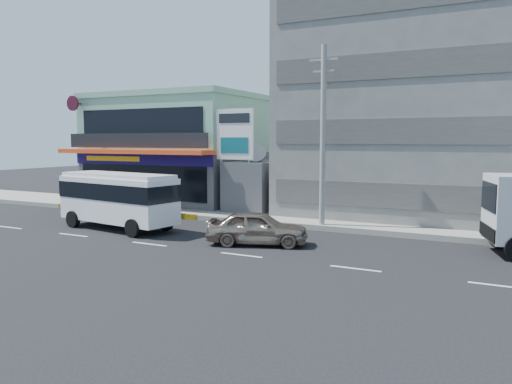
{
  "coord_description": "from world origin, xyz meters",
  "views": [
    {
      "loc": [
        15.14,
        -18.45,
        4.92
      ],
      "look_at": [
        3.23,
        4.84,
        2.2
      ],
      "focal_mm": 35.0,
      "sensor_mm": 36.0,
      "label": 1
    }
  ],
  "objects_px": {
    "satellite_dish": "(255,161)",
    "sedan": "(257,228)",
    "shop_building": "(182,152)",
    "minibus": "(118,196)",
    "utility_pole_near": "(323,136)",
    "concrete_building": "(423,107)",
    "motorcycle_rider": "(168,208)",
    "billboard": "(235,140)"
  },
  "relations": [
    {
      "from": "satellite_dish",
      "to": "sedan",
      "type": "xyz_separation_m",
      "value": [
        4.62,
        -8.74,
        -2.77
      ]
    },
    {
      "from": "shop_building",
      "to": "sedan",
      "type": "xyz_separation_m",
      "value": [
        12.62,
        -11.69,
        -3.19
      ]
    },
    {
      "from": "minibus",
      "to": "utility_pole_near",
      "type": "bearing_deg",
      "value": 26.05
    },
    {
      "from": "minibus",
      "to": "satellite_dish",
      "type": "bearing_deg",
      "value": 64.21
    },
    {
      "from": "concrete_building",
      "to": "minibus",
      "type": "distance_m",
      "value": 19.59
    },
    {
      "from": "sedan",
      "to": "utility_pole_near",
      "type": "bearing_deg",
      "value": -34.16
    },
    {
      "from": "shop_building",
      "to": "sedan",
      "type": "relative_size",
      "value": 2.61
    },
    {
      "from": "concrete_building",
      "to": "utility_pole_near",
      "type": "distance_m",
      "value": 8.79
    },
    {
      "from": "shop_building",
      "to": "satellite_dish",
      "type": "bearing_deg",
      "value": -20.21
    },
    {
      "from": "satellite_dish",
      "to": "motorcycle_rider",
      "type": "height_order",
      "value": "satellite_dish"
    },
    {
      "from": "utility_pole_near",
      "to": "billboard",
      "type": "bearing_deg",
      "value": 164.52
    },
    {
      "from": "satellite_dish",
      "to": "sedan",
      "type": "height_order",
      "value": "satellite_dish"
    },
    {
      "from": "shop_building",
      "to": "motorcycle_rider",
      "type": "bearing_deg",
      "value": -60.76
    },
    {
      "from": "shop_building",
      "to": "concrete_building",
      "type": "bearing_deg",
      "value": 3.35
    },
    {
      "from": "satellite_dish",
      "to": "motorcycle_rider",
      "type": "bearing_deg",
      "value": -133.6
    },
    {
      "from": "motorcycle_rider",
      "to": "minibus",
      "type": "bearing_deg",
      "value": -91.77
    },
    {
      "from": "shop_building",
      "to": "sedan",
      "type": "height_order",
      "value": "shop_building"
    },
    {
      "from": "satellite_dish",
      "to": "shop_building",
      "type": "bearing_deg",
      "value": 159.79
    },
    {
      "from": "sedan",
      "to": "motorcycle_rider",
      "type": "relative_size",
      "value": 2.37
    },
    {
      "from": "billboard",
      "to": "motorcycle_rider",
      "type": "xyz_separation_m",
      "value": [
        -3.5,
        -2.4,
        -4.26
      ]
    },
    {
      "from": "shop_building",
      "to": "motorcycle_rider",
      "type": "relative_size",
      "value": 6.18
    },
    {
      "from": "billboard",
      "to": "sedan",
      "type": "relative_size",
      "value": 1.45
    },
    {
      "from": "billboard",
      "to": "sedan",
      "type": "height_order",
      "value": "billboard"
    },
    {
      "from": "utility_pole_near",
      "to": "sedan",
      "type": "xyz_separation_m",
      "value": [
        -1.38,
        -5.14,
        -4.34
      ]
    },
    {
      "from": "minibus",
      "to": "sedan",
      "type": "height_order",
      "value": "minibus"
    },
    {
      "from": "satellite_dish",
      "to": "concrete_building",
      "type": "bearing_deg",
      "value": 21.8
    },
    {
      "from": "concrete_building",
      "to": "motorcycle_rider",
      "type": "bearing_deg",
      "value": -149.64
    },
    {
      "from": "shop_building",
      "to": "billboard",
      "type": "distance_m",
      "value": 8.92
    },
    {
      "from": "shop_building",
      "to": "billboard",
      "type": "relative_size",
      "value": 1.8
    },
    {
      "from": "minibus",
      "to": "sedan",
      "type": "relative_size",
      "value": 1.61
    },
    {
      "from": "minibus",
      "to": "sedan",
      "type": "xyz_separation_m",
      "value": [
        8.76,
        -0.19,
        -1.04
      ]
    },
    {
      "from": "sedan",
      "to": "satellite_dish",
      "type": "bearing_deg",
      "value": 8.69
    },
    {
      "from": "shop_building",
      "to": "concrete_building",
      "type": "height_order",
      "value": "concrete_building"
    },
    {
      "from": "shop_building",
      "to": "sedan",
      "type": "distance_m",
      "value": 17.5
    },
    {
      "from": "shop_building",
      "to": "billboard",
      "type": "bearing_deg",
      "value": -32.32
    },
    {
      "from": "shop_building",
      "to": "minibus",
      "type": "xyz_separation_m",
      "value": [
        3.87,
        -11.5,
        -2.15
      ]
    },
    {
      "from": "shop_building",
      "to": "billboard",
      "type": "xyz_separation_m",
      "value": [
        7.5,
        -4.75,
        0.93
      ]
    },
    {
      "from": "satellite_dish",
      "to": "billboard",
      "type": "relative_size",
      "value": 0.22
    },
    {
      "from": "concrete_building",
      "to": "motorcycle_rider",
      "type": "relative_size",
      "value": 7.97
    },
    {
      "from": "utility_pole_near",
      "to": "minibus",
      "type": "bearing_deg",
      "value": -153.95
    },
    {
      "from": "utility_pole_near",
      "to": "sedan",
      "type": "distance_m",
      "value": 6.87
    },
    {
      "from": "satellite_dish",
      "to": "motorcycle_rider",
      "type": "distance_m",
      "value": 6.49
    }
  ]
}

